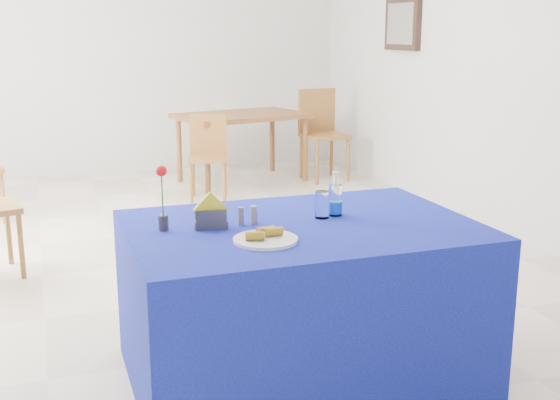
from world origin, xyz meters
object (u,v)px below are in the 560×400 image
object	(u,v)px
oak_table	(242,121)
chair_bg_right	(321,127)
plate	(265,240)
water_bottle	(335,201)
chair_bg_left	(208,150)
blue_table	(301,301)

from	to	relation	value
oak_table	chair_bg_right	distance (m)	0.90
plate	oak_table	distance (m)	4.79
water_bottle	oak_table	world-z (taller)	water_bottle
water_bottle	oak_table	bearing A→B (deg)	79.74
oak_table	chair_bg_left	distance (m)	0.84
chair_bg_left	chair_bg_right	world-z (taller)	chair_bg_right
plate	chair_bg_left	distance (m)	4.08
water_bottle	chair_bg_right	xyz separation A→B (m)	(1.67, 4.21, -0.25)
oak_table	chair_bg_left	world-z (taller)	chair_bg_left
oak_table	blue_table	bearing A→B (deg)	-102.66
blue_table	oak_table	xyz separation A→B (m)	(0.99, 4.42, 0.30)
water_bottle	blue_table	bearing A→B (deg)	-155.80
water_bottle	chair_bg_right	bearing A→B (deg)	68.36
plate	chair_bg_right	size ratio (longest dim) A/B	0.28
blue_table	chair_bg_right	distance (m)	4.70
plate	water_bottle	size ratio (longest dim) A/B	1.29
chair_bg_left	chair_bg_right	distance (m)	1.51
water_bottle	oak_table	xyz separation A→B (m)	(0.78, 4.32, -0.15)
water_bottle	chair_bg_left	size ratio (longest dim) A/B	0.26
oak_table	chair_bg_right	bearing A→B (deg)	-7.56
blue_table	chair_bg_right	size ratio (longest dim) A/B	1.59
water_bottle	chair_bg_right	size ratio (longest dim) A/B	0.21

